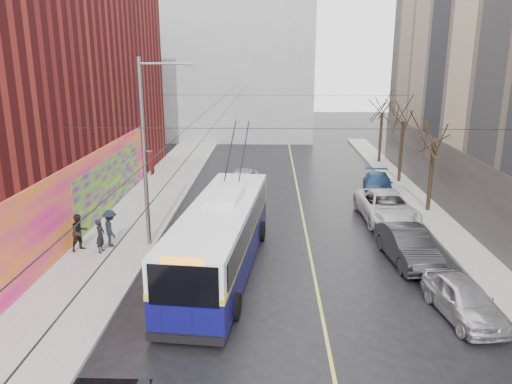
# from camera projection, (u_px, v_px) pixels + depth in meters

# --- Properties ---
(ground) EXTENTS (140.00, 140.00, 0.00)m
(ground) POSITION_uv_depth(u_px,v_px,m) (283.00, 375.00, 14.63)
(ground) COLOR black
(ground) RESTS_ON ground
(sidewalk_left) EXTENTS (4.00, 60.00, 0.15)m
(sidewalk_left) POSITION_uv_depth(u_px,v_px,m) (127.00, 231.00, 26.40)
(sidewalk_left) COLOR gray
(sidewalk_left) RESTS_ON ground
(sidewalk_right) EXTENTS (2.00, 60.00, 0.15)m
(sidewalk_right) POSITION_uv_depth(u_px,v_px,m) (451.00, 234.00, 25.91)
(sidewalk_right) COLOR gray
(sidewalk_right) RESTS_ON ground
(lane_line) EXTENTS (0.12, 50.00, 0.01)m
(lane_line) POSITION_uv_depth(u_px,v_px,m) (304.00, 222.00, 28.07)
(lane_line) COLOR #BFB74C
(lane_line) RESTS_ON ground
(building_far) EXTENTS (20.50, 12.10, 18.00)m
(building_far) POSITION_uv_depth(u_px,v_px,m) (221.00, 55.00, 55.75)
(building_far) COLOR gray
(building_far) RESTS_ON ground
(streetlight_pole) EXTENTS (2.65, 0.60, 9.00)m
(streetlight_pole) POSITION_uv_depth(u_px,v_px,m) (147.00, 149.00, 23.15)
(streetlight_pole) COLOR slate
(streetlight_pole) RESTS_ON ground
(catenary_wires) EXTENTS (18.00, 60.00, 0.22)m
(catenary_wires) POSITION_uv_depth(u_px,v_px,m) (232.00, 108.00, 27.27)
(catenary_wires) COLOR black
(tree_near) EXTENTS (3.20, 3.20, 6.40)m
(tree_near) POSITION_uv_depth(u_px,v_px,m) (435.00, 129.00, 28.46)
(tree_near) COLOR black
(tree_near) RESTS_ON ground
(tree_mid) EXTENTS (3.20, 3.20, 6.68)m
(tree_mid) POSITION_uv_depth(u_px,v_px,m) (404.00, 111.00, 35.13)
(tree_mid) COLOR black
(tree_mid) RESTS_ON ground
(tree_far) EXTENTS (3.20, 3.20, 6.57)m
(tree_far) POSITION_uv_depth(u_px,v_px,m) (383.00, 103.00, 41.91)
(tree_far) COLOR black
(tree_far) RESTS_ON ground
(pigeons_flying) EXTENTS (4.92, 1.72, 3.04)m
(pigeons_flying) POSITION_uv_depth(u_px,v_px,m) (231.00, 101.00, 22.36)
(pigeons_flying) COLOR slate
(trolleybus) EXTENTS (3.76, 12.29, 5.75)m
(trolleybus) POSITION_uv_depth(u_px,v_px,m) (221.00, 237.00, 21.23)
(trolleybus) COLOR #0B0949
(trolleybus) RESTS_ON ground
(parked_car_a) EXTENTS (2.19, 4.29, 1.40)m
(parked_car_a) POSITION_uv_depth(u_px,v_px,m) (463.00, 299.00, 17.71)
(parked_car_a) COLOR silver
(parked_car_a) RESTS_ON ground
(parked_car_b) EXTENTS (2.15, 4.91, 1.57)m
(parked_car_b) POSITION_uv_depth(u_px,v_px,m) (408.00, 245.00, 22.46)
(parked_car_b) COLOR #272729
(parked_car_b) RESTS_ON ground
(parked_car_c) EXTENTS (3.00, 5.98, 1.63)m
(parked_car_c) POSITION_uv_depth(u_px,v_px,m) (386.00, 207.00, 28.03)
(parked_car_c) COLOR silver
(parked_car_c) RESTS_ON ground
(parked_car_d) EXTENTS (2.51, 4.83, 1.34)m
(parked_car_d) POSITION_uv_depth(u_px,v_px,m) (378.00, 184.00, 33.57)
(parked_car_d) COLOR navy
(parked_car_d) RESTS_ON ground
(following_car) EXTENTS (2.40, 4.80, 1.57)m
(following_car) POSITION_uv_depth(u_px,v_px,m) (242.00, 181.00, 33.98)
(following_car) COLOR silver
(following_car) RESTS_ON ground
(pedestrian_a) EXTENTS (0.41, 0.60, 1.61)m
(pedestrian_a) POSITION_uv_depth(u_px,v_px,m) (100.00, 236.00, 23.16)
(pedestrian_a) COLOR black
(pedestrian_a) RESTS_ON sidewalk_left
(pedestrian_b) EXTENTS (1.06, 1.09, 1.77)m
(pedestrian_b) POSITION_uv_depth(u_px,v_px,m) (79.00, 232.00, 23.36)
(pedestrian_b) COLOR black
(pedestrian_b) RESTS_ON sidewalk_left
(pedestrian_c) EXTENTS (1.16, 1.35, 1.81)m
(pedestrian_c) POSITION_uv_depth(u_px,v_px,m) (110.00, 228.00, 23.85)
(pedestrian_c) COLOR black
(pedestrian_c) RESTS_ON sidewalk_left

